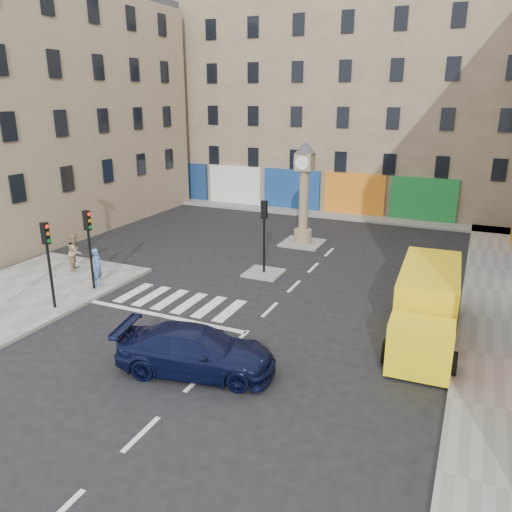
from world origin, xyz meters
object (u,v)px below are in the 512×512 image
Objects in this scene: traffic_light_left_near at (48,252)px; traffic_light_left_far at (89,237)px; navy_sedan at (196,351)px; pedestrian_tan at (75,252)px; clock_pillar at (304,187)px; pedestrian_blue at (97,267)px; yellow_van at (427,305)px; traffic_light_island at (264,225)px.

traffic_light_left_near and traffic_light_left_far have the same top height.
pedestrian_tan is at bearing 49.09° from navy_sedan.
clock_pillar is 3.38× the size of pedestrian_blue.
yellow_van is (14.56, 4.03, -1.37)m from traffic_light_left_near.
yellow_van is (8.26, -3.77, -1.34)m from traffic_light_island.
pedestrian_blue is (-6.36, -4.98, -1.54)m from traffic_light_island.
navy_sedan is 2.91× the size of pedestrian_blue.
pedestrian_blue reaches higher than navy_sedan.
pedestrian_blue is at bearing 97.95° from traffic_light_left_far.
traffic_light_left_far is 2.05× the size of pedestrian_blue.
pedestrian_blue is at bearing 48.49° from navy_sedan.
clock_pillar is at bearing 65.45° from traffic_light_left_near.
clock_pillar is 1.16× the size of navy_sedan.
traffic_light_left_far is 1.63m from pedestrian_blue.
pedestrian_tan is at bearing -158.02° from traffic_light_island.
traffic_light_left_near is 1.00× the size of traffic_light_island.
traffic_light_left_near is 0.71× the size of navy_sedan.
traffic_light_island is at bearing -1.68° from navy_sedan.
clock_pillar reaches higher than traffic_light_left_far.
clock_pillar is at bearing -71.79° from pedestrian_tan.
yellow_van is (8.26, -9.76, -2.30)m from clock_pillar.
traffic_light_left_far is 0.53× the size of yellow_van.
traffic_light_island reaches higher than pedestrian_tan.
navy_sedan is at bearing -129.46° from pedestrian_blue.
yellow_van is 14.67m from pedestrian_blue.
pedestrian_blue is at bearing -177.71° from yellow_van.
traffic_light_island is 0.61× the size of clock_pillar.
clock_pillar is (6.30, 11.40, 0.93)m from traffic_light_left_far.
clock_pillar is (6.30, 13.80, 0.93)m from traffic_light_left_near.
traffic_light_left_near is 3.23m from pedestrian_blue.
navy_sedan is at bearing -83.75° from clock_pillar.
navy_sedan is at bearing -27.59° from traffic_light_left_far.
traffic_light_left_far reaches higher than pedestrian_tan.
traffic_light_left_near is 2.05× the size of pedestrian_blue.
traffic_light_left_near is at bearing -114.55° from clock_pillar.
yellow_van is (14.56, 1.63, -1.37)m from traffic_light_left_far.
clock_pillar reaches higher than pedestrian_tan.
yellow_van reaches higher than pedestrian_tan.
pedestrian_tan is (-17.24, 0.14, -0.16)m from yellow_van.
pedestrian_tan is (-10.69, 5.96, 0.33)m from navy_sedan.
pedestrian_tan is at bearing 122.71° from traffic_light_left_near.
traffic_light_island is (6.30, 5.40, -0.03)m from traffic_light_left_far.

